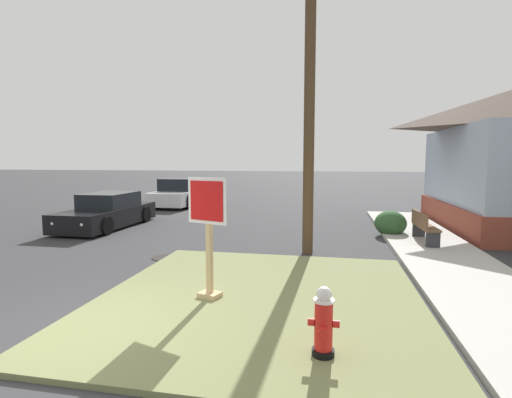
# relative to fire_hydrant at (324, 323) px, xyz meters

# --- Properties ---
(ground_plane) EXTENTS (160.00, 160.00, 0.00)m
(ground_plane) POSITION_rel_fire_hydrant_xyz_m (-3.52, 0.04, -0.49)
(ground_plane) COLOR #333335
(grass_corner_patch) EXTENTS (5.52, 5.89, 0.08)m
(grass_corner_patch) POSITION_rel_fire_hydrant_xyz_m (-1.13, 1.87, -0.45)
(grass_corner_patch) COLOR olive
(grass_corner_patch) RESTS_ON ground
(sidewalk_strip) EXTENTS (2.20, 15.42, 0.12)m
(sidewalk_strip) POSITION_rel_fire_hydrant_xyz_m (2.83, 5.73, -0.43)
(sidewalk_strip) COLOR #B2AFA8
(sidewalk_strip) RESTS_ON ground
(fire_hydrant) EXTENTS (0.38, 0.34, 0.86)m
(fire_hydrant) POSITION_rel_fire_hydrant_xyz_m (0.00, 0.00, 0.00)
(fire_hydrant) COLOR black
(fire_hydrant) RESTS_ON grass_corner_patch
(stop_sign) EXTENTS (0.75, 0.38, 2.08)m
(stop_sign) POSITION_rel_fire_hydrant_xyz_m (-1.98, 1.64, 0.63)
(stop_sign) COLOR tan
(stop_sign) RESTS_ON grass_corner_patch
(manhole_cover) EXTENTS (0.70, 0.70, 0.02)m
(manhole_cover) POSITION_rel_fire_hydrant_xyz_m (-3.97, 4.29, -0.48)
(manhole_cover) COLOR black
(manhole_cover) RESTS_ON ground
(parked_sedan_black) EXTENTS (1.84, 4.39, 1.25)m
(parked_sedan_black) POSITION_rel_fire_hydrant_xyz_m (-7.93, 8.05, 0.06)
(parked_sedan_black) COLOR black
(parked_sedan_black) RESTS_ON ground
(pickup_truck_white) EXTENTS (2.09, 5.09, 1.48)m
(pickup_truck_white) POSITION_rel_fire_hydrant_xyz_m (-7.80, 14.96, 0.13)
(pickup_truck_white) COLOR silver
(pickup_truck_white) RESTS_ON ground
(street_bench) EXTENTS (0.45, 1.64, 0.85)m
(street_bench) POSITION_rel_fire_hydrant_xyz_m (2.69, 6.97, 0.11)
(street_bench) COLOR brown
(street_bench) RESTS_ON sidewalk_strip
(utility_pole) EXTENTS (1.47, 0.28, 8.68)m
(utility_pole) POSITION_rel_fire_hydrant_xyz_m (-0.51, 5.45, 4.04)
(utility_pole) COLOR #4C3823
(utility_pole) RESTS_ON ground
(shrub_by_curb) EXTENTS (1.00, 1.00, 0.82)m
(shrub_by_curb) POSITION_rel_fire_hydrant_xyz_m (1.99, 8.31, -0.08)
(shrub_by_curb) COLOR #30582D
(shrub_by_curb) RESTS_ON ground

